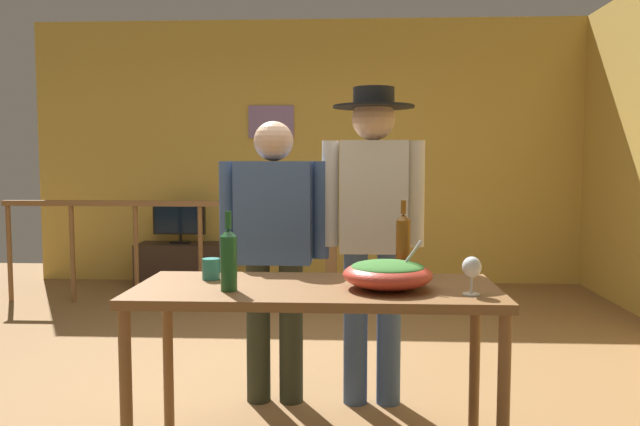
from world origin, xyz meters
The scene contains 14 objects.
ground_plane centered at (0.00, 0.00, 0.00)m, with size 8.73×8.73×0.00m, color olive.
back_wall centered at (0.00, 3.36, 1.41)m, with size 5.94×0.10×2.82m, color gold.
framed_picture centered at (-0.39, 3.30, 1.74)m, with size 0.49×0.03×0.35m, color #896EA9.
stair_railing centered at (-0.73, 2.19, 0.63)m, with size 3.11×0.10×1.00m.
tv_console centered at (-1.32, 3.01, 0.23)m, with size 0.90×0.40×0.45m, color #38281E.
flat_screen_tv centered at (-1.32, 2.98, 0.71)m, with size 0.54×0.12×0.44m.
serving_table centered at (0.33, -0.83, 0.70)m, with size 1.56×0.66×0.78m.
salad_bowl centered at (0.64, -0.87, 0.85)m, with size 0.38×0.38×0.21m.
wine_glass centered at (0.97, -0.99, 0.89)m, with size 0.08×0.08×0.16m.
wine_bottle_amber centered at (0.72, -0.60, 0.93)m, with size 0.07×0.07×0.36m.
wine_bottle_green centered at (-0.03, -0.95, 0.92)m, with size 0.07×0.07×0.33m.
mug_teal centered at (-0.15, -0.71, 0.83)m, with size 0.12×0.08×0.10m.
person_standing_left centered at (0.06, -0.15, 0.90)m, with size 0.59×0.22×1.53m.
person_standing_right centered at (0.60, -0.15, 1.02)m, with size 0.54×0.43×1.71m.
Camera 1 is at (0.49, -3.53, 1.32)m, focal length 35.54 mm.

